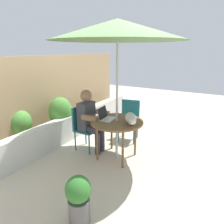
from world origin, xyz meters
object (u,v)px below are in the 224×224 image
patio_table (117,124)px  potted_plant_corner (61,116)px  chair_empty (129,117)px  potted_plant_by_chair (21,127)px  potted_plant_near_fence (79,198)px  patio_umbrella (118,30)px  cat (131,119)px  chair_occupied (83,124)px  laptop (105,116)px  person_seated (89,118)px

patio_table → potted_plant_corner: potted_plant_corner is taller
chair_empty → potted_plant_by_chair: (-1.44, 1.77, -0.10)m
potted_plant_near_fence → potted_plant_by_chair: (0.95, 2.28, 0.09)m
patio_umbrella → cat: (0.02, -0.26, -1.42)m
patio_umbrella → chair_occupied: (0.00, 0.76, -1.71)m
laptop → potted_plant_by_chair: bearing=107.7°
laptop → potted_plant_by_chair: (-0.55, 1.70, -0.37)m
patio_table → laptop: (-0.02, 0.24, 0.13)m
chair_occupied → cat: 1.06m
patio_umbrella → laptop: size_ratio=7.45×
patio_umbrella → laptop: 1.46m
patio_umbrella → potted_plant_by_chair: (-0.56, 1.94, -1.81)m
person_seated → laptop: size_ratio=3.80×
chair_occupied → potted_plant_near_fence: size_ratio=1.46×
chair_occupied → chair_empty: size_ratio=1.00×
patio_umbrella → potted_plant_by_chair: 2.72m
chair_empty → potted_plant_by_chair: size_ratio=1.13×
person_seated → cat: person_seated is taller
person_seated → cat: size_ratio=2.09×
potted_plant_near_fence → patio_table: bearing=12.6°
potted_plant_near_fence → potted_plant_by_chair: size_ratio=0.78×
cat → potted_plant_near_fence: 1.60m
chair_empty → potted_plant_near_fence: bearing=-168.1°
chair_empty → potted_plant_by_chair: 2.29m
chair_occupied → potted_plant_corner: size_ratio=0.93×
patio_umbrella → chair_empty: size_ratio=2.72×
laptop → potted_plant_by_chair: laptop is taller
chair_empty → potted_plant_by_chair: chair_empty is taller
patio_umbrella → potted_plant_near_fence: 2.45m
chair_empty → potted_plant_corner: 1.52m
person_seated → potted_plant_near_fence: bearing=-148.2°
patio_umbrella → potted_plant_corner: 2.29m
person_seated → potted_plant_near_fence: size_ratio=2.02×
patio_table → laptop: laptop is taller
patio_table → laptop: bearing=93.8°
chair_occupied → cat: bearing=-89.1°
person_seated → laptop: person_seated is taller
chair_empty → potted_plant_near_fence: chair_empty is taller
patio_table → laptop: 0.27m
patio_table → potted_plant_near_fence: bearing=-167.4°
chair_occupied → chair_empty: (0.88, -0.59, 0.00)m
laptop → potted_plant_near_fence: 1.67m
patio_table → potted_plant_near_fence: (-1.51, -0.34, -0.33)m
person_seated → potted_plant_corner: size_ratio=1.29×
person_seated → patio_umbrella: bearing=-90.0°
chair_empty → cat: cat is taller
patio_umbrella → potted_plant_corner: bearing=84.1°
patio_umbrella → potted_plant_near_fence: bearing=-167.4°
chair_occupied → laptop: (-0.02, -0.52, 0.27)m
chair_empty → laptop: bearing=175.6°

